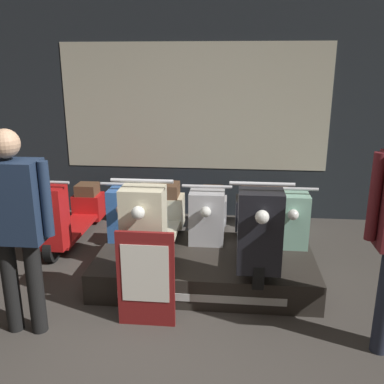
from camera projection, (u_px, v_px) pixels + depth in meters
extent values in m
plane|color=#423D38|center=(153.00, 362.00, 3.17)|extent=(30.00, 30.00, 0.00)
cube|color=#23282D|center=(194.00, 103.00, 5.85)|extent=(6.63, 0.08, 3.20)
cube|color=beige|center=(194.00, 107.00, 5.82)|extent=(3.65, 0.01, 1.70)
cube|color=#2D2823|center=(205.00, 267.00, 4.33)|extent=(2.15, 1.17, 0.29)
cube|color=silver|center=(201.00, 298.00, 3.78)|extent=(1.51, 0.01, 0.07)
cylinder|color=black|center=(145.00, 267.00, 3.68)|extent=(0.09, 0.30, 0.30)
cylinder|color=black|center=(167.00, 216.00, 4.91)|extent=(0.09, 0.30, 0.30)
cube|color=beige|center=(158.00, 239.00, 4.30)|extent=(0.34, 1.19, 0.05)
cube|color=beige|center=(144.00, 227.00, 3.60)|extent=(0.36, 0.27, 0.69)
cube|color=beige|center=(167.00, 210.00, 4.86)|extent=(0.38, 0.31, 0.34)
cube|color=brown|center=(166.00, 190.00, 4.79)|extent=(0.28, 0.28, 0.15)
cylinder|color=silver|center=(142.00, 181.00, 3.48)|extent=(0.52, 0.03, 0.03)
sphere|color=white|center=(138.00, 213.00, 3.36)|extent=(0.11, 0.11, 0.11)
cylinder|color=black|center=(258.00, 272.00, 3.59)|extent=(0.09, 0.30, 0.30)
cylinder|color=black|center=(252.00, 219.00, 4.82)|extent=(0.09, 0.30, 0.30)
cube|color=black|center=(255.00, 243.00, 4.21)|extent=(0.34, 1.19, 0.05)
cube|color=black|center=(260.00, 231.00, 3.51)|extent=(0.36, 0.27, 0.69)
cube|color=black|center=(253.00, 213.00, 4.77)|extent=(0.38, 0.31, 0.34)
cube|color=brown|center=(253.00, 192.00, 4.69)|extent=(0.28, 0.28, 0.15)
cylinder|color=silver|center=(262.00, 184.00, 3.39)|extent=(0.52, 0.03, 0.03)
sphere|color=white|center=(262.00, 217.00, 3.27)|extent=(0.11, 0.11, 0.11)
cylinder|color=black|center=(52.00, 249.00, 4.74)|extent=(0.09, 0.30, 0.30)
cylinder|color=black|center=(89.00, 211.00, 5.97)|extent=(0.09, 0.30, 0.30)
cube|color=red|center=(73.00, 228.00, 5.36)|extent=(0.34, 1.19, 0.05)
cube|color=red|center=(49.00, 218.00, 4.66)|extent=(0.36, 0.27, 0.69)
cube|color=red|center=(89.00, 206.00, 5.92)|extent=(0.38, 0.31, 0.34)
cube|color=brown|center=(87.00, 189.00, 5.85)|extent=(0.28, 0.28, 0.15)
cylinder|color=silver|center=(45.00, 182.00, 4.54)|extent=(0.52, 0.03, 0.03)
sphere|color=white|center=(40.00, 206.00, 4.42)|extent=(0.11, 0.11, 0.11)
cylinder|color=black|center=(128.00, 252.00, 4.66)|extent=(0.09, 0.30, 0.30)
cylinder|color=black|center=(150.00, 213.00, 5.89)|extent=(0.09, 0.30, 0.30)
cube|color=#386BBC|center=(140.00, 231.00, 5.28)|extent=(0.34, 1.19, 0.05)
cube|color=#386BBC|center=(127.00, 220.00, 4.58)|extent=(0.36, 0.27, 0.69)
cube|color=#386BBC|center=(150.00, 208.00, 5.84)|extent=(0.38, 0.31, 0.34)
cube|color=brown|center=(149.00, 191.00, 5.76)|extent=(0.28, 0.28, 0.15)
cylinder|color=silver|center=(125.00, 184.00, 4.46)|extent=(0.52, 0.03, 0.03)
sphere|color=white|center=(121.00, 209.00, 4.34)|extent=(0.11, 0.11, 0.11)
cylinder|color=black|center=(206.00, 255.00, 4.58)|extent=(0.09, 0.30, 0.30)
cylinder|color=black|center=(212.00, 215.00, 5.81)|extent=(0.09, 0.30, 0.30)
cube|color=#BCBCC1|center=(210.00, 234.00, 5.20)|extent=(0.34, 1.19, 0.05)
cube|color=#BCBCC1|center=(207.00, 223.00, 4.50)|extent=(0.36, 0.27, 0.69)
cube|color=#BCBCC1|center=(212.00, 210.00, 5.76)|extent=(0.38, 0.31, 0.34)
cube|color=brown|center=(213.00, 193.00, 5.68)|extent=(0.28, 0.28, 0.15)
cylinder|color=silver|center=(207.00, 186.00, 4.38)|extent=(0.52, 0.03, 0.03)
sphere|color=white|center=(206.00, 212.00, 4.26)|extent=(0.11, 0.11, 0.11)
cylinder|color=black|center=(288.00, 259.00, 4.50)|extent=(0.09, 0.30, 0.30)
cylinder|color=black|center=(276.00, 217.00, 5.73)|extent=(0.09, 0.30, 0.30)
cube|color=#8EC6AD|center=(281.00, 236.00, 5.12)|extent=(0.34, 1.19, 0.05)
cube|color=#8EC6AD|center=(290.00, 226.00, 4.42)|extent=(0.36, 0.27, 0.69)
cube|color=#8EC6AD|center=(277.00, 212.00, 5.68)|extent=(0.38, 0.31, 0.34)
cube|color=brown|center=(278.00, 195.00, 5.60)|extent=(0.28, 0.28, 0.15)
cylinder|color=silver|center=(292.00, 189.00, 4.29)|extent=(0.52, 0.03, 0.03)
sphere|color=white|center=(293.00, 215.00, 4.18)|extent=(0.11, 0.11, 0.11)
cylinder|color=black|center=(11.00, 286.00, 3.45)|extent=(0.13, 0.13, 0.80)
cylinder|color=black|center=(35.00, 287.00, 3.43)|extent=(0.13, 0.13, 0.80)
cube|color=#1E2D47|center=(12.00, 201.00, 3.24)|extent=(0.46, 0.26, 0.64)
cylinder|color=#1E2D47|center=(46.00, 199.00, 3.20)|extent=(0.08, 0.08, 0.59)
sphere|color=tan|center=(5.00, 143.00, 3.11)|extent=(0.22, 0.22, 0.22)
cylinder|color=#5B191E|center=(375.00, 197.00, 2.96)|extent=(0.08, 0.08, 0.63)
cube|color=maroon|center=(146.00, 280.00, 3.51)|extent=(0.48, 0.04, 0.84)
cube|color=white|center=(145.00, 274.00, 3.47)|extent=(0.39, 0.01, 0.51)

